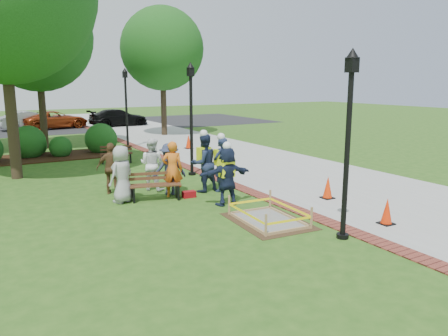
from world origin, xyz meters
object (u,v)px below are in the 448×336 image
wet_concrete_pad (268,213)px  hivis_worker_c (204,161)px  bench_near (156,191)px  hivis_worker_b (221,163)px  cone_front (387,212)px  hivis_worker_a (227,174)px  lamp_near (348,131)px

wet_concrete_pad → hivis_worker_c: hivis_worker_c is taller
bench_near → hivis_worker_b: hivis_worker_b is taller
bench_near → wet_concrete_pad: bearing=-62.9°
cone_front → bench_near: bearing=129.3°
cone_front → wet_concrete_pad: bearing=145.1°
bench_near → hivis_worker_a: (1.61, -1.55, 0.66)m
hivis_worker_a → hivis_worker_c: (0.14, 1.73, 0.08)m
hivis_worker_c → hivis_worker_b: bearing=-23.8°
wet_concrete_pad → bench_near: bench_near is taller
wet_concrete_pad → lamp_near: size_ratio=0.57×
hivis_worker_a → hivis_worker_b: size_ratio=0.97×
hivis_worker_c → bench_near: bearing=-173.9°
hivis_worker_a → lamp_near: bearing=-76.1°
wet_concrete_pad → bench_near: 3.84m
bench_near → hivis_worker_a: 2.33m
lamp_near → hivis_worker_a: lamp_near is taller
cone_front → hivis_worker_b: 5.47m
wet_concrete_pad → bench_near: size_ratio=1.50×
cone_front → hivis_worker_a: hivis_worker_a is taller
wet_concrete_pad → hivis_worker_a: bearing=94.3°
hivis_worker_b → hivis_worker_c: bearing=156.2°
wet_concrete_pad → hivis_worker_b: bearing=81.4°
bench_near → lamp_near: size_ratio=0.38×
cone_front → lamp_near: lamp_near is taller
wet_concrete_pad → hivis_worker_b: (0.51, 3.38, 0.72)m
cone_front → hivis_worker_a: size_ratio=0.37×
hivis_worker_b → hivis_worker_c: hivis_worker_c is taller
bench_near → cone_front: bench_near is taller
lamp_near → hivis_worker_c: lamp_near is taller
lamp_near → bench_near: bearing=115.7°
wet_concrete_pad → lamp_near: lamp_near is taller
wet_concrete_pad → cone_front: cone_front is taller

